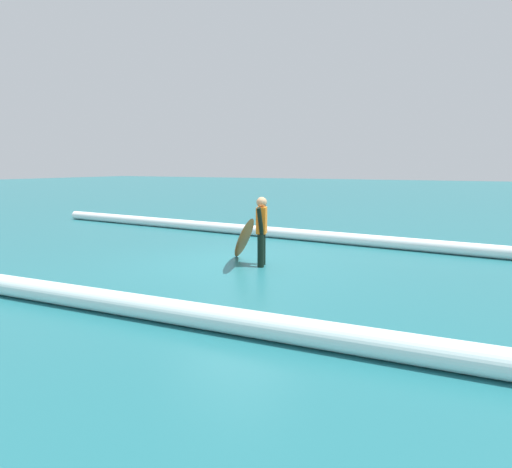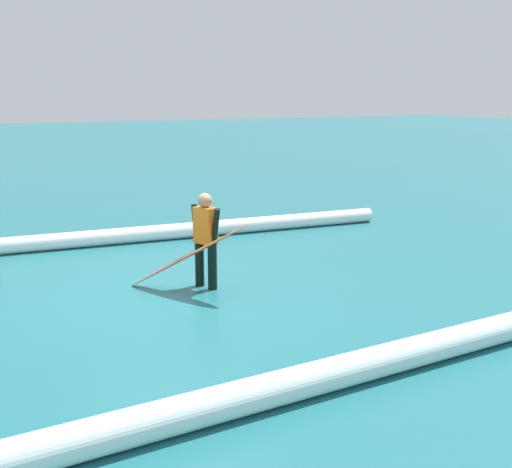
# 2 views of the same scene
# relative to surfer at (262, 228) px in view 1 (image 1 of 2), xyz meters

# --- Properties ---
(ground_plane) EXTENTS (122.28, 122.28, 0.00)m
(ground_plane) POSITION_rel_surfer_xyz_m (0.62, 0.06, -0.82)
(ground_plane) COLOR #1E646B
(surfer) EXTENTS (0.30, 0.61, 1.46)m
(surfer) POSITION_rel_surfer_xyz_m (0.00, 0.00, 0.00)
(surfer) COLOR black
(surfer) RESTS_ON ground_plane
(surfboard) EXTENTS (1.45, 1.69, 1.15)m
(surfboard) POSITION_rel_surfer_xyz_m (0.36, 0.13, -0.26)
(surfboard) COLOR #E55926
(surfboard) RESTS_ON ground_plane
(wave_crest_foreground) EXTENTS (16.14, 1.58, 0.31)m
(wave_crest_foreground) POSITION_rel_surfer_xyz_m (2.51, -3.76, -0.66)
(wave_crest_foreground) COLOR white
(wave_crest_foreground) RESTS_ON ground_plane
(wave_crest_midground) EXTENTS (16.11, 1.07, 0.34)m
(wave_crest_midground) POSITION_rel_surfer_xyz_m (2.77, 4.02, -0.65)
(wave_crest_midground) COLOR white
(wave_crest_midground) RESTS_ON ground_plane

